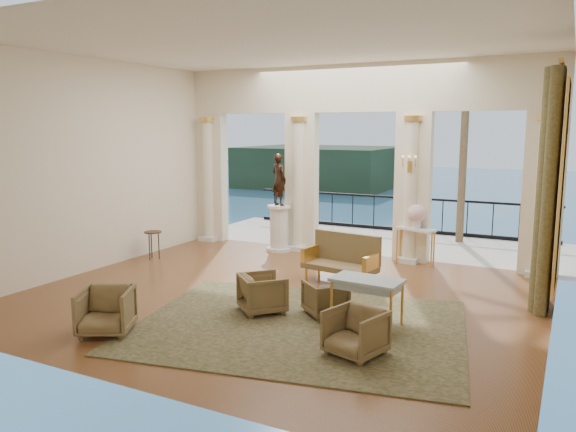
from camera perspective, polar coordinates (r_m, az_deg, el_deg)
The scene contains 23 objects.
floor at distance 10.34m, azimuth -0.93°, elevation -8.20°, with size 9.00×9.00×0.00m, color #452711.
room_walls at distance 8.90m, azimuth -4.39°, elevation 7.81°, with size 9.00×9.00×9.00m.
arcade at distance 13.37m, azimuth 6.82°, elevation 6.92°, with size 9.00×0.56×4.50m.
terrace at distance 15.55m, azimuth 9.18°, elevation -2.61°, with size 10.00×3.60×0.10m, color #B8AC99.
balustrade at distance 16.98m, azimuth 10.89°, elevation -0.11°, with size 9.00×0.06×1.03m.
palm_tree at distance 15.57m, azimuth 17.70°, elevation 12.42°, with size 2.00×2.00×4.50m.
headland at distance 86.21m, azimuth 3.37°, elevation 5.03°, with size 22.00×18.00×6.00m, color black.
sea at distance 69.46m, azimuth 23.05°, elevation 0.85°, with size 160.00×160.00×0.00m, color #2A5A88.
curtain at distance 10.27m, azimuth 24.96°, elevation 2.35°, with size 0.33×1.40×4.09m.
window_frame at distance 10.26m, azimuth 26.03°, elevation 2.73°, with size 0.04×1.60×3.40m, color gold.
wall_sconce at distance 12.67m, azimuth 12.26°, elevation 5.06°, with size 0.30×0.11×0.33m.
rug at distance 8.88m, azimuth 1.14°, elevation -11.08°, with size 4.97×3.86×0.02m, color #2D3519.
armchair_a at distance 8.90m, azimuth -18.02°, elevation -8.96°, with size 0.75×0.70×0.77m, color #4D3F22.
armchair_b at distance 7.77m, azimuth 6.88°, elevation -11.44°, with size 0.69×0.65×0.71m, color #4D3F22.
armchair_c at distance 9.31m, azimuth 3.81°, elevation -8.13°, with size 0.62×0.58×0.64m, color #4D3F22.
armchair_d at distance 9.42m, azimuth -2.61°, elevation -7.66°, with size 0.70×0.65×0.72m, color #4D3F22.
settee at distance 11.20m, azimuth 5.57°, elevation -4.33°, with size 1.55×0.83×0.98m.
game_table at distance 8.84m, azimuth 8.03°, elevation -6.81°, with size 1.12×0.66×0.74m.
pedestal at distance 13.95m, azimuth -0.91°, elevation -1.33°, with size 0.63×0.63×1.15m.
statue at distance 13.78m, azimuth -0.93°, elevation 3.71°, with size 0.46×0.30×1.27m, color black.
console_table at distance 12.86m, azimuth 12.86°, elevation -1.83°, with size 0.94×0.61×0.83m.
urn at distance 12.79m, azimuth 12.93°, elevation 0.12°, with size 0.40×0.40×0.53m.
side_table at distance 13.44m, azimuth -13.56°, elevation -1.93°, with size 0.40×0.40×0.66m.
Camera 1 is at (4.65, -8.71, 3.07)m, focal length 35.00 mm.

